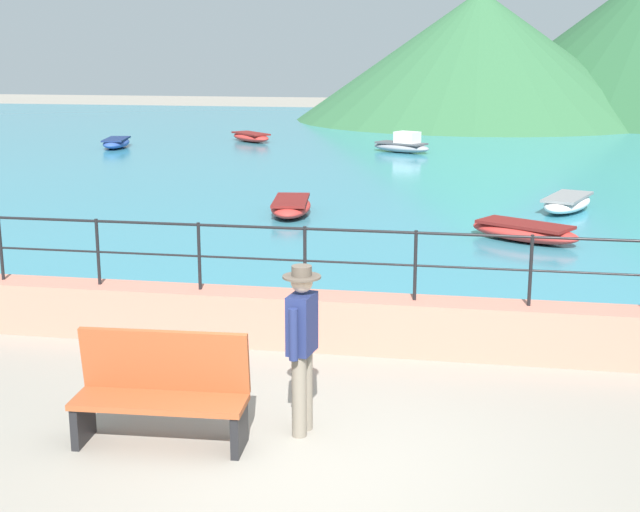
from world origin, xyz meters
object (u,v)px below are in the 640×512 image
object	(u,v)px
person_walking	(302,341)
boat_3	(291,206)
boat_2	(567,202)
boat_6	(525,231)
boat_1	(402,145)
bench_main	(162,389)
boat_5	(116,143)
boat_4	(251,137)

from	to	relation	value
person_walking	boat_3	world-z (taller)	person_walking
boat_2	boat_6	bearing A→B (deg)	-107.66
boat_1	boat_3	distance (m)	12.76
bench_main	boat_5	bearing A→B (deg)	113.92
boat_3	boat_4	distance (m)	16.08
bench_main	boat_1	world-z (taller)	bench_main
boat_1	boat_5	distance (m)	10.87
boat_1	boat_6	distance (m)	15.09
boat_5	bench_main	bearing A→B (deg)	-66.08
person_walking	boat_2	bearing A→B (deg)	73.97
bench_main	boat_2	world-z (taller)	bench_main
person_walking	boat_4	distance (m)	27.72
boat_3	boat_4	world-z (taller)	same
bench_main	boat_6	bearing A→B (deg)	68.42
person_walking	boat_6	bearing A→B (deg)	74.59
person_walking	boat_3	distance (m)	11.69
person_walking	boat_6	distance (m)	9.83
bench_main	boat_1	xyz separation A→B (m)	(0.19, 24.53, -0.23)
person_walking	boat_1	world-z (taller)	person_walking
bench_main	boat_6	world-z (taller)	bench_main
person_walking	boat_2	distance (m)	13.55
person_walking	boat_2	world-z (taller)	person_walking
bench_main	boat_5	distance (m)	26.32
boat_1	boat_6	bearing A→B (deg)	-75.69
boat_2	boat_1	bearing A→B (deg)	113.74
boat_4	boat_5	xyz separation A→B (m)	(-4.48, -3.08, 0.00)
boat_1	boat_4	xyz separation A→B (m)	(-6.38, 2.62, -0.07)
boat_1	boat_6	xyz separation A→B (m)	(3.73, -14.62, -0.07)
boat_2	boat_4	world-z (taller)	same
person_walking	boat_1	bearing A→B (deg)	92.68
boat_1	boat_4	bearing A→B (deg)	157.70
bench_main	boat_4	xyz separation A→B (m)	(-6.19, 27.14, -0.30)
boat_6	boat_5	bearing A→B (deg)	135.87
person_walking	boat_1	size ratio (longest dim) A/B	0.71
boat_1	boat_2	size ratio (longest dim) A/B	0.99
boat_5	boat_4	bearing A→B (deg)	34.49
boat_6	boat_2	bearing A→B (deg)	72.34
bench_main	boat_1	distance (m)	24.53
person_walking	boat_4	bearing A→B (deg)	105.70
bench_main	boat_6	size ratio (longest dim) A/B	0.71
boat_2	boat_5	xyz separation A→B (m)	(-15.72, 10.59, 0.00)
person_walking	boat_2	xyz separation A→B (m)	(3.74, 13.01, -0.72)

